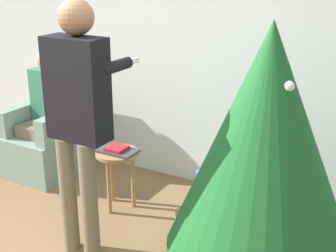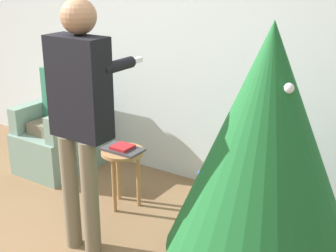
# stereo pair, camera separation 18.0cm
# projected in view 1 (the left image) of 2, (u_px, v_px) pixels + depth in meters

# --- Properties ---
(wall_back) EXTENTS (8.00, 0.06, 2.70)m
(wall_back) POSITION_uv_depth(u_px,v_px,m) (168.00, 39.00, 4.28)
(wall_back) COLOR silver
(wall_back) RESTS_ON ground_plane
(christmas_tree) EXTENTS (1.29, 1.29, 1.71)m
(christmas_tree) POSITION_uv_depth(u_px,v_px,m) (265.00, 140.00, 3.05)
(christmas_tree) COLOR brown
(christmas_tree) RESTS_ON ground_plane
(armchair) EXTENTS (0.62, 0.75, 0.89)m
(armchair) POSITION_uv_depth(u_px,v_px,m) (50.00, 140.00, 4.70)
(armchair) COLOR gray
(armchair) RESTS_ON ground_plane
(person_seated) EXTENTS (0.36, 0.46, 1.24)m
(person_seated) POSITION_uv_depth(u_px,v_px,m) (46.00, 107.00, 4.57)
(person_seated) COLOR #6B604C
(person_seated) RESTS_ON ground_plane
(person_standing) EXTENTS (0.44, 0.57, 1.81)m
(person_standing) POSITION_uv_depth(u_px,v_px,m) (78.00, 108.00, 3.14)
(person_standing) COLOR #6B604C
(person_standing) RESTS_ON ground_plane
(side_stool) EXTENTS (0.37, 0.37, 0.52)m
(side_stool) POSITION_uv_depth(u_px,v_px,m) (117.00, 162.00, 3.95)
(side_stool) COLOR #A37547
(side_stool) RESTS_ON ground_plane
(laptop) EXTENTS (0.34, 0.21, 0.02)m
(laptop) POSITION_uv_depth(u_px,v_px,m) (117.00, 151.00, 3.91)
(laptop) COLOR #38383D
(laptop) RESTS_ON side_stool
(book) EXTENTS (0.16, 0.16, 0.02)m
(book) POSITION_uv_depth(u_px,v_px,m) (117.00, 148.00, 3.91)
(book) COLOR #B21E23
(book) RESTS_ON laptop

